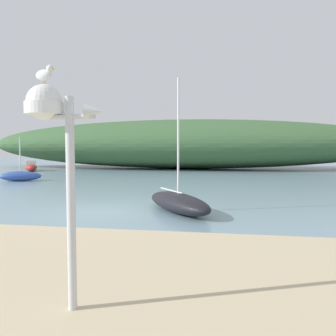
{
  "coord_description": "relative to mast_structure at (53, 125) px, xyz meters",
  "views": [
    {
      "loc": [
        4.57,
        -12.28,
        2.44
      ],
      "look_at": [
        1.37,
        7.34,
        1.22
      ],
      "focal_mm": 36.06,
      "sensor_mm": 36.0,
      "label": 1
    }
  ],
  "objects": [
    {
      "name": "sailboat_west_reach",
      "position": [
        0.63,
        8.23,
        -2.38
      ],
      "size": [
        3.42,
        4.14,
        5.01
      ],
      "color": "black",
      "rests_on": "ground"
    },
    {
      "name": "distant_hill",
      "position": [
        -2.24,
        34.87,
        0.07
      ],
      "size": [
        47.45,
        12.42,
        5.63
      ],
      "primitive_type": "ellipsoid",
      "color": "#3D6038",
      "rests_on": "ground"
    },
    {
      "name": "motorboat_far_left",
      "position": [
        -17.38,
        27.86,
        -2.29
      ],
      "size": [
        3.1,
        3.96,
        1.12
      ],
      "color": "#B72D28",
      "rests_on": "ground"
    },
    {
      "name": "ground_plane",
      "position": [
        -2.28,
        8.0,
        -2.75
      ],
      "size": [
        120.0,
        120.0,
        0.0
      ],
      "primitive_type": "plane",
      "color": "#7A99A8"
    },
    {
      "name": "sailboat_outer_mooring",
      "position": [
        -12.15,
        17.95,
        -2.39
      ],
      "size": [
        3.02,
        1.98,
        3.15
      ],
      "color": "#2D4C9E",
      "rests_on": "ground"
    },
    {
      "name": "seagull_on_radar",
      "position": [
        -0.09,
        -0.0,
        0.68
      ],
      "size": [
        0.36,
        0.18,
        0.25
      ],
      "color": "orange",
      "rests_on": "mast_structure"
    },
    {
      "name": "mast_structure",
      "position": [
        0.0,
        0.0,
        0.0
      ],
      "size": [
        1.1,
        0.52,
        3.09
      ],
      "color": "silver",
      "rests_on": "beach_sand"
    }
  ]
}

